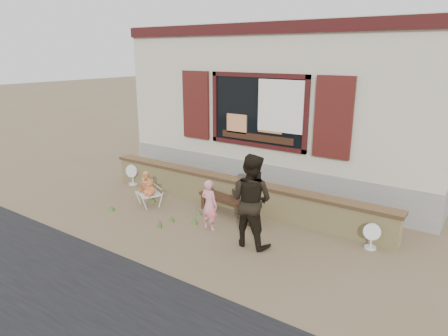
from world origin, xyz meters
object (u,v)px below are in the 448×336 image
Objects in this scene: child at (209,205)px; teddy_bear_right at (151,187)px; bench at (229,203)px; teddy_bear_left at (146,182)px; adult at (251,200)px; folding_chair at (149,194)px.

teddy_bear_right is at bearing -2.32° from child.
child reaches higher than bench.
teddy_bear_left reaches higher than bench.
bench is 1.80m from teddy_bear_right.
teddy_bear_right is 2.77m from adult.
teddy_bear_right is at bearing -152.10° from bench.
adult reaches higher than child.
adult is at bearing 18.36° from folding_chair.
teddy_bear_left is at bearing -4.93° from child.
child is 1.05m from adult.
folding_chair is at bearing -0.00° from teddy_bear_left.
folding_chair is at bearing -3.72° from child.
teddy_bear_right is at bearing 0.00° from folding_chair.
child is (1.87, -0.23, 0.23)m from folding_chair.
bench is at bearing -82.14° from child.
teddy_bear_left reaches higher than teddy_bear_right.
adult reaches higher than folding_chair.
teddy_bear_left is at bearing 180.00° from teddy_bear_right.
folding_chair is 1.65× the size of teddy_bear_right.
child reaches higher than teddy_bear_right.
teddy_bear_right is (-1.68, -0.60, 0.21)m from bench.
teddy_bear_right is 1.75m from child.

